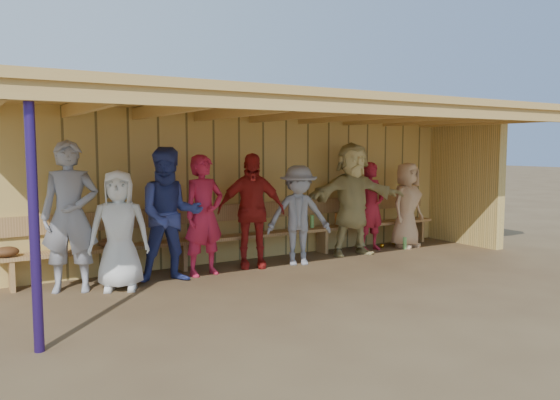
{
  "coord_description": "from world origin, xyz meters",
  "views": [
    {
      "loc": [
        -4.21,
        -6.6,
        1.83
      ],
      "look_at": [
        0.0,
        0.35,
        1.05
      ],
      "focal_mm": 35.0,
      "sensor_mm": 36.0,
      "label": 1
    }
  ],
  "objects_px": {
    "player_b": "(119,230)",
    "player_h": "(407,205)",
    "player_g": "(371,206)",
    "player_extra": "(204,215)",
    "player_c": "(170,215)",
    "player_e": "(299,215)",
    "player_d": "(251,211)",
    "player_a": "(70,216)",
    "player_f": "(353,199)",
    "bench": "(256,228)"
  },
  "relations": [
    {
      "from": "player_d",
      "to": "player_e",
      "type": "distance_m",
      "value": 0.76
    },
    {
      "from": "player_extra",
      "to": "player_d",
      "type": "bearing_deg",
      "value": -1.47
    },
    {
      "from": "player_b",
      "to": "player_e",
      "type": "distance_m",
      "value": 2.81
    },
    {
      "from": "player_a",
      "to": "player_d",
      "type": "height_order",
      "value": "player_a"
    },
    {
      "from": "player_h",
      "to": "bench",
      "type": "distance_m",
      "value": 2.98
    },
    {
      "from": "player_b",
      "to": "player_g",
      "type": "relative_size",
      "value": 0.98
    },
    {
      "from": "player_a",
      "to": "player_c",
      "type": "height_order",
      "value": "player_a"
    },
    {
      "from": "player_b",
      "to": "bench",
      "type": "height_order",
      "value": "player_b"
    },
    {
      "from": "player_b",
      "to": "player_c",
      "type": "height_order",
      "value": "player_c"
    },
    {
      "from": "player_a",
      "to": "player_b",
      "type": "height_order",
      "value": "player_a"
    },
    {
      "from": "player_a",
      "to": "player_c",
      "type": "xyz_separation_m",
      "value": [
        1.26,
        -0.16,
        -0.05
      ]
    },
    {
      "from": "player_a",
      "to": "player_b",
      "type": "relative_size",
      "value": 1.24
    },
    {
      "from": "bench",
      "to": "player_a",
      "type": "bearing_deg",
      "value": -170.57
    },
    {
      "from": "player_g",
      "to": "player_h",
      "type": "distance_m",
      "value": 0.76
    },
    {
      "from": "player_c",
      "to": "player_e",
      "type": "xyz_separation_m",
      "value": [
        2.1,
        0.02,
        -0.14
      ]
    },
    {
      "from": "player_b",
      "to": "player_d",
      "type": "distance_m",
      "value": 2.1
    },
    {
      "from": "player_e",
      "to": "player_h",
      "type": "bearing_deg",
      "value": 28.74
    },
    {
      "from": "player_a",
      "to": "player_h",
      "type": "relative_size",
      "value": 1.24
    },
    {
      "from": "player_f",
      "to": "player_h",
      "type": "height_order",
      "value": "player_f"
    },
    {
      "from": "player_extra",
      "to": "player_e",
      "type": "bearing_deg",
      "value": -12.76
    },
    {
      "from": "player_e",
      "to": "bench",
      "type": "bearing_deg",
      "value": 147.15
    },
    {
      "from": "bench",
      "to": "player_g",
      "type": "bearing_deg",
      "value": -7.96
    },
    {
      "from": "player_d",
      "to": "player_f",
      "type": "relative_size",
      "value": 0.91
    },
    {
      "from": "bench",
      "to": "player_d",
      "type": "bearing_deg",
      "value": -126.14
    },
    {
      "from": "player_d",
      "to": "player_extra",
      "type": "height_order",
      "value": "player_d"
    },
    {
      "from": "player_b",
      "to": "player_h",
      "type": "bearing_deg",
      "value": 23.65
    },
    {
      "from": "player_d",
      "to": "player_extra",
      "type": "xyz_separation_m",
      "value": [
        -0.82,
        -0.1,
        -0.01
      ]
    },
    {
      "from": "player_e",
      "to": "player_g",
      "type": "xyz_separation_m",
      "value": [
        1.76,
        0.33,
        0.01
      ]
    },
    {
      "from": "player_g",
      "to": "player_h",
      "type": "xyz_separation_m",
      "value": [
        0.76,
        -0.11,
        -0.01
      ]
    },
    {
      "from": "player_c",
      "to": "player_h",
      "type": "height_order",
      "value": "player_c"
    },
    {
      "from": "player_a",
      "to": "player_b",
      "type": "xyz_separation_m",
      "value": [
        0.55,
        -0.23,
        -0.19
      ]
    },
    {
      "from": "player_b",
      "to": "player_e",
      "type": "xyz_separation_m",
      "value": [
        2.81,
        0.08,
        0.0
      ]
    },
    {
      "from": "player_e",
      "to": "player_extra",
      "type": "xyz_separation_m",
      "value": [
        -1.55,
        0.11,
        0.09
      ]
    },
    {
      "from": "player_b",
      "to": "bench",
      "type": "bearing_deg",
      "value": 37.08
    },
    {
      "from": "player_c",
      "to": "player_extra",
      "type": "distance_m",
      "value": 0.57
    },
    {
      "from": "player_c",
      "to": "player_extra",
      "type": "height_order",
      "value": "player_c"
    },
    {
      "from": "player_a",
      "to": "player_g",
      "type": "bearing_deg",
      "value": 22.69
    },
    {
      "from": "player_b",
      "to": "player_d",
      "type": "height_order",
      "value": "player_d"
    },
    {
      "from": "player_e",
      "to": "player_a",
      "type": "bearing_deg",
      "value": -158.78
    },
    {
      "from": "player_c",
      "to": "player_f",
      "type": "xyz_separation_m",
      "value": [
        3.31,
        0.2,
        0.04
      ]
    },
    {
      "from": "player_f",
      "to": "player_h",
      "type": "relative_size",
      "value": 1.23
    },
    {
      "from": "player_d",
      "to": "player_extra",
      "type": "relative_size",
      "value": 1.01
    },
    {
      "from": "player_a",
      "to": "bench",
      "type": "xyz_separation_m",
      "value": [
        2.94,
        0.49,
        -0.44
      ]
    },
    {
      "from": "player_d",
      "to": "player_a",
      "type": "bearing_deg",
      "value": -157.42
    },
    {
      "from": "player_f",
      "to": "player_extra",
      "type": "relative_size",
      "value": 1.11
    },
    {
      "from": "player_g",
      "to": "player_extra",
      "type": "height_order",
      "value": "player_extra"
    },
    {
      "from": "player_h",
      "to": "player_d",
      "type": "bearing_deg",
      "value": 167.9
    },
    {
      "from": "player_d",
      "to": "player_g",
      "type": "xyz_separation_m",
      "value": [
        2.49,
        0.12,
        -0.09
      ]
    },
    {
      "from": "player_b",
      "to": "player_h",
      "type": "height_order",
      "value": "player_h"
    },
    {
      "from": "player_c",
      "to": "player_e",
      "type": "bearing_deg",
      "value": 12.2
    }
  ]
}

